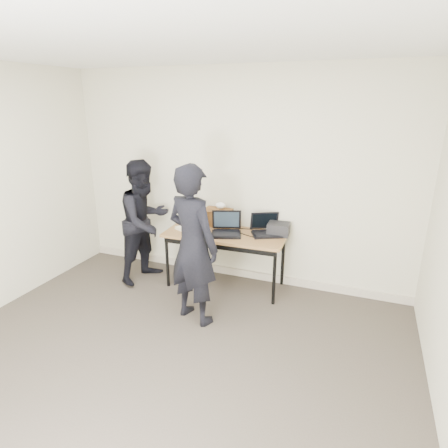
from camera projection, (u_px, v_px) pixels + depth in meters
The scene contains 13 objects.
room at pixel (133, 235), 2.76m from camera, with size 4.60×4.60×2.80m.
desk at pixel (225, 238), 4.67m from camera, with size 1.52×0.70×0.72m.
laptop_beige at pixel (191, 226), 4.78m from camera, with size 0.39×0.38×0.24m.
laptop_center at pixel (226, 229), 4.62m from camera, with size 0.45×0.45×0.28m.
laptop_right at pixel (266, 229), 4.62m from camera, with size 0.46×0.46×0.26m.
leather_satchel at pixel (218, 217), 4.87m from camera, with size 0.37×0.19×0.25m.
tissue at pixel (221, 205), 4.82m from camera, with size 0.13×0.10×0.08m, color white.
equipment_box at pixel (279, 229), 4.58m from camera, with size 0.26×0.22×0.15m, color black.
power_brick at pixel (203, 234), 4.57m from camera, with size 0.09×0.06×0.03m, color black.
cables at pixel (230, 233), 4.65m from camera, with size 1.15×0.46×0.01m.
person_typist at pixel (193, 246), 3.88m from camera, with size 0.63×0.41×1.72m, color black.
person_observer at pixel (145, 221), 4.84m from camera, with size 0.78×0.61×1.60m, color black.
baseboard at pixel (234, 272), 5.15m from camera, with size 4.50×0.03×0.10m, color #B9AD99.
Camera 1 is at (1.56, -2.17, 2.30)m, focal length 30.00 mm.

